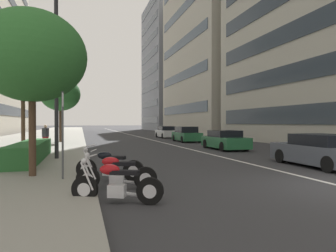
{
  "coord_description": "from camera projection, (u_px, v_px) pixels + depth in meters",
  "views": [
    {
      "loc": [
        -6.66,
        7.18,
        1.82
      ],
      "look_at": [
        11.3,
        2.0,
        1.62
      ],
      "focal_mm": 32.37,
      "sensor_mm": 36.0,
      "label": 1
    }
  ],
  "objects": [
    {
      "name": "pedestrian_on_plaza",
      "position": [
        46.0,
        137.0,
        19.09
      ],
      "size": [
        0.47,
        0.4,
        1.54
      ],
      "rotation": [
        0.0,
        0.0,
        4.31
      ],
      "color": "maroon",
      "rests_on": "sidewalk_right_plaza"
    },
    {
      "name": "clipped_hedge_bed",
      "position": [
        31.0,
        151.0,
        13.58
      ],
      "size": [
        6.87,
        1.1,
        0.79
      ],
      "primitive_type": "cube",
      "color": "#28602D",
      "rests_on": "sidewalk_right_plaza"
    },
    {
      "name": "motorcycle_by_sign_pole",
      "position": [
        116.0,
        175.0,
        8.16
      ],
      "size": [
        0.79,
        2.14,
        1.09
      ],
      "rotation": [
        0.0,
        0.0,
        1.31
      ],
      "color": "black",
      "rests_on": "ground"
    },
    {
      "name": "car_mid_block_traffic",
      "position": [
        167.0,
        132.0,
        36.55
      ],
      "size": [
        4.36,
        1.9,
        1.39
      ],
      "rotation": [
        0.0,
        0.0,
        0.0
      ],
      "color": "silver",
      "rests_on": "ground"
    },
    {
      "name": "street_tree_near_plaza_corner",
      "position": [
        32.0,
        56.0,
        9.48
      ],
      "size": [
        3.37,
        3.37,
        5.19
      ],
      "color": "#473323",
      "rests_on": "sidewalk_right_plaza"
    },
    {
      "name": "street_lamp_with_banners",
      "position": [
        64.0,
        41.0,
        14.17
      ],
      "size": [
        1.26,
        2.61,
        9.42
      ],
      "color": "#232326",
      "rests_on": "sidewalk_right_plaza"
    },
    {
      "name": "parking_sign_by_curb",
      "position": [
        63.0,
        127.0,
        8.96
      ],
      "size": [
        0.32,
        0.06,
        2.6
      ],
      "color": "#47494C",
      "rests_on": "sidewalk_right_plaza"
    },
    {
      "name": "sidewalk_right_plaza",
      "position": [
        39.0,
        138.0,
        33.99
      ],
      "size": [
        160.0,
        9.85,
        0.15
      ],
      "primitive_type": "cube",
      "color": "gray",
      "rests_on": "ground"
    },
    {
      "name": "car_lead_in_lane",
      "position": [
        225.0,
        140.0,
        20.59
      ],
      "size": [
        4.13,
        1.88,
        1.3
      ],
      "rotation": [
        0.0,
        0.0,
        -0.01
      ],
      "color": "#236038",
      "rests_on": "ground"
    },
    {
      "name": "motorcycle_nearest_camera",
      "position": [
        116.0,
        185.0,
        6.82
      ],
      "size": [
        1.0,
        2.0,
        1.08
      ],
      "rotation": [
        0.0,
        0.0,
        1.16
      ],
      "color": "black",
      "rests_on": "ground"
    },
    {
      "name": "office_tower_mid_left",
      "position": [
        185.0,
        68.0,
        76.14
      ],
      "size": [
        19.36,
        18.66,
        31.34
      ],
      "color": "gray",
      "rests_on": "ground"
    },
    {
      "name": "street_tree_far_plaza",
      "position": [
        60.0,
        94.0,
        26.16
      ],
      "size": [
        3.39,
        3.39,
        5.59
      ],
      "color": "#473323",
      "rests_on": "sidewalk_right_plaza"
    },
    {
      "name": "car_far_down_avenue",
      "position": [
        321.0,
        151.0,
        12.5
      ],
      "size": [
        4.35,
        1.99,
        1.35
      ],
      "rotation": [
        0.0,
        0.0,
        -0.03
      ],
      "color": "#4C515B",
      "rests_on": "ground"
    },
    {
      "name": "lane_centre_stripe",
      "position": [
        135.0,
        136.0,
        42.04
      ],
      "size": [
        110.0,
        0.16,
        0.01
      ],
      "primitive_type": "cube",
      "color": "silver",
      "rests_on": "ground"
    },
    {
      "name": "street_tree_mid_sidewalk",
      "position": [
        23.0,
        74.0,
        17.58
      ],
      "size": [
        3.59,
        3.59,
        6.05
      ],
      "color": "#473323",
      "rests_on": "sidewalk_right_plaza"
    },
    {
      "name": "motorcycle_under_tarp",
      "position": [
        109.0,
        167.0,
        9.47
      ],
      "size": [
        1.14,
        2.04,
        1.11
      ],
      "rotation": [
        0.0,
        0.0,
        1.09
      ],
      "color": "black",
      "rests_on": "ground"
    },
    {
      "name": "car_approaching_light",
      "position": [
        186.0,
        135.0,
        29.08
      ],
      "size": [
        4.27,
        1.95,
        1.45
      ],
      "rotation": [
        0.0,
        0.0,
        -0.03
      ],
      "color": "#236038",
      "rests_on": "ground"
    }
  ]
}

